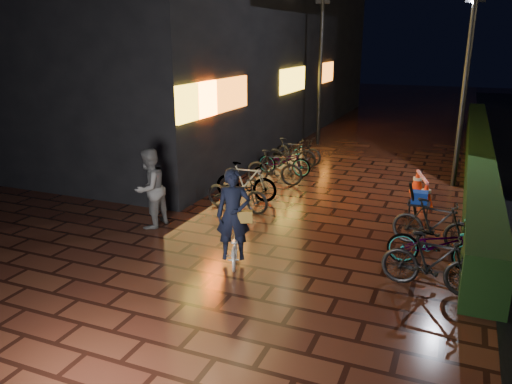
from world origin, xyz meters
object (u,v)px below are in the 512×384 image
at_px(cart_assembly, 419,199).
at_px(traffic_barrier, 421,187).
at_px(cyclist, 234,229).
at_px(bystander_person, 150,188).

bearing_deg(cart_assembly, traffic_barrier, 92.24).
bearing_deg(traffic_barrier, cyclist, -117.78).
relative_size(cyclist, cart_assembly, 1.96).
distance_m(traffic_barrier, cart_assembly, 1.65).
distance_m(cyclist, traffic_barrier, 6.27).
bearing_deg(traffic_barrier, bystander_person, -140.42).
bearing_deg(bystander_person, cart_assembly, 122.20).
height_order(bystander_person, cart_assembly, bystander_person).
xyz_separation_m(cyclist, cart_assembly, (2.98, 3.89, -0.20)).
xyz_separation_m(traffic_barrier, cart_assembly, (0.06, -1.64, 0.17)).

